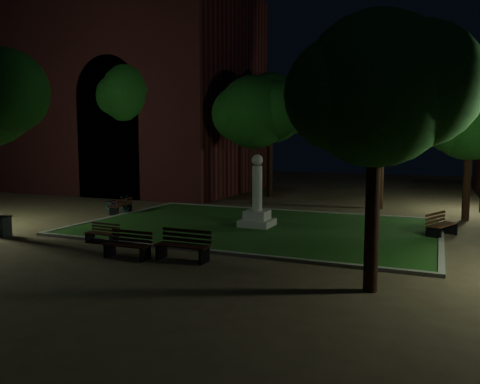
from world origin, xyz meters
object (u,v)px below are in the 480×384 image
object	(u,v)px
monument	(257,207)
bench_left_side	(122,206)
bench_near_right	(183,246)
bench_west_near	(103,234)
trash_bin	(3,226)
bench_near_left	(128,245)
bicycle	(118,204)
bench_right_side	(440,226)

from	to	relation	value
monument	bench_left_side	xyz separation A→B (m)	(-8.13, 0.98, -0.56)
bench_near_right	bench_west_near	size ratio (longest dim) A/B	1.31
bench_near_right	trash_bin	distance (m)	8.65
bench_near_right	bench_west_near	bearing A→B (deg)	165.79
monument	bench_near_left	distance (m)	7.07
bench_near_left	bench_left_side	size ratio (longest dim) A/B	1.05
bicycle	trash_bin	bearing A→B (deg)	178.35
bench_west_near	bench_left_side	xyz separation A→B (m)	(-3.87, 6.25, 0.04)
bench_left_side	bicycle	world-z (taller)	bicycle
bench_near_left	bench_near_right	world-z (taller)	bench_near_right
bench_left_side	trash_bin	size ratio (longest dim) A/B	1.83
bench_near_left	trash_bin	world-z (taller)	bench_near_left
monument	bench_west_near	distance (m)	6.80
bench_near_right	trash_bin	xyz separation A→B (m)	(-8.63, 0.45, -0.04)
bench_west_near	bicycle	size ratio (longest dim) A/B	0.86
bench_right_side	bicycle	bearing A→B (deg)	112.02
bench_near_left	bench_right_side	size ratio (longest dim) A/B	0.88
bench_near_left	trash_bin	size ratio (longest dim) A/B	1.92
monument	bench_near_left	world-z (taller)	monument
bench_near_left	bench_west_near	bearing A→B (deg)	147.08
bench_near_left	bench_near_right	size ratio (longest dim) A/B	0.90
bench_near_left	bench_near_right	xyz separation A→B (m)	(1.85, 0.44, 0.05)
bench_left_side	bench_right_side	bearing A→B (deg)	85.11
monument	bench_left_side	world-z (taller)	monument
trash_bin	bench_left_side	bearing A→B (deg)	84.71
bench_near_left	bench_near_right	bearing A→B (deg)	13.57
bench_near_right	monument	bearing A→B (deg)	89.02
bench_near_left	bench_west_near	xyz separation A→B (m)	(-2.28, 1.50, -0.07)
bench_near_right	bench_left_side	size ratio (longest dim) A/B	1.17
bench_near_left	bicycle	distance (m)	10.68
bench_near_right	bench_left_side	bearing A→B (deg)	137.75
monument	trash_bin	xyz separation A→B (m)	(-8.76, -5.88, -0.52)
bench_near_left	bench_near_right	distance (m)	1.90
bench_west_near	bench_right_side	bearing A→B (deg)	31.30
bench_left_side	bicycle	xyz separation A→B (m)	(-0.66, 0.49, 0.03)
bench_near_right	trash_bin	size ratio (longest dim) A/B	2.13
bench_near_left	bench_west_near	world-z (taller)	bench_near_left
bench_near_right	bench_left_side	distance (m)	10.84
bench_near_right	bench_right_side	xyz separation A→B (m)	(7.68, 7.43, -0.01)
monument	bicycle	size ratio (longest dim) A/B	1.98
monument	trash_bin	world-z (taller)	monument
bench_west_near	monument	bearing A→B (deg)	54.02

